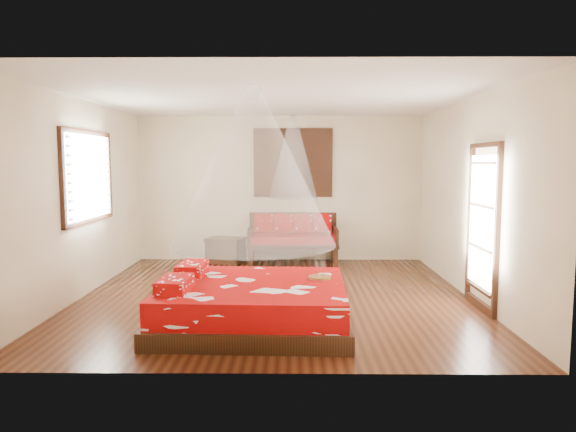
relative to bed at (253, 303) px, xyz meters
name	(u,v)px	position (x,y,z in m)	size (l,w,h in m)	color
room	(275,199)	(0.22, 1.32, 1.15)	(5.54, 5.54, 2.84)	black
bed	(253,303)	(0.00, 0.00, 0.00)	(2.27, 2.06, 0.65)	black
daybed	(293,236)	(0.48, 3.69, 0.27)	(1.68, 0.75, 0.94)	black
storage_chest	(226,250)	(-0.81, 3.77, -0.01)	(0.80, 0.67, 0.47)	black
shutter_panel	(293,163)	(0.48, 4.03, 1.65)	(1.52, 0.06, 1.32)	black
window_left	(89,177)	(-2.49, 1.52, 1.45)	(0.10, 1.74, 1.34)	black
glazed_door	(482,227)	(2.94, 0.72, 0.82)	(0.08, 1.02, 2.16)	black
wine_tray	(320,274)	(0.80, 0.23, 0.31)	(0.27, 0.27, 0.22)	brown
mosquito_net_main	(253,168)	(0.02, 0.00, 1.60)	(1.91, 1.91, 1.80)	white
mosquito_net_daybed	(293,157)	(0.48, 3.57, 1.75)	(0.89, 0.89, 1.50)	white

